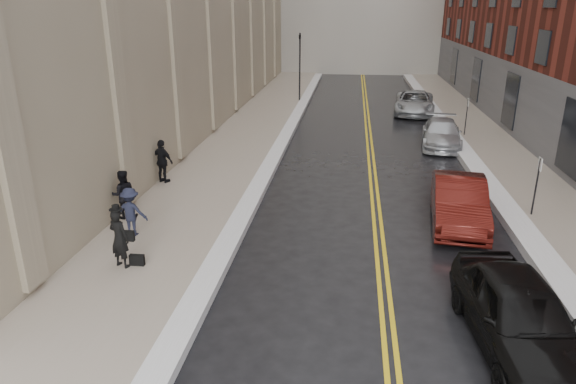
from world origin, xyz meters
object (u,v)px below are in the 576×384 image
(pedestrian_b, at_px, (131,212))
(car_silver_far, at_px, (414,103))
(pedestrian_c, at_px, (163,161))
(car_black, at_px, (519,314))
(pedestrian_main, at_px, (119,238))
(car_maroon, at_px, (459,202))
(pedestrian_a, at_px, (123,194))
(car_silver_near, at_px, (442,133))

(pedestrian_b, bearing_deg, car_silver_far, -115.64)
(pedestrian_c, bearing_deg, car_black, 162.75)
(pedestrian_main, height_order, pedestrian_c, pedestrian_c)
(car_maroon, bearing_deg, pedestrian_b, -160.22)
(pedestrian_main, distance_m, pedestrian_b, 2.13)
(car_black, distance_m, car_maroon, 6.86)
(car_black, height_order, pedestrian_a, pedestrian_a)
(pedestrian_main, bearing_deg, pedestrian_a, -48.09)
(car_black, distance_m, car_silver_near, 17.49)
(pedestrian_main, xyz_separation_m, pedestrian_a, (-1.39, 3.39, -0.00))
(car_maroon, distance_m, car_silver_far, 19.36)
(car_maroon, height_order, pedestrian_main, pedestrian_main)
(pedestrian_main, bearing_deg, car_black, -172.94)
(car_silver_near, distance_m, car_silver_far, 8.77)
(car_black, bearing_deg, pedestrian_a, 148.33)
(car_silver_near, relative_size, pedestrian_a, 2.81)
(pedestrian_b, bearing_deg, car_maroon, -165.11)
(car_silver_far, relative_size, pedestrian_a, 3.29)
(pedestrian_main, distance_m, pedestrian_a, 3.67)
(car_black, relative_size, car_silver_far, 0.86)
(car_silver_far, height_order, pedestrian_main, pedestrian_main)
(pedestrian_b, height_order, pedestrian_c, pedestrian_c)
(pedestrian_a, bearing_deg, car_maroon, 161.61)
(car_maroon, distance_m, pedestrian_main, 11.03)
(car_black, distance_m, car_silver_far, 26.21)
(car_maroon, relative_size, pedestrian_main, 2.82)
(car_silver_far, bearing_deg, car_black, -84.96)
(car_black, xyz_separation_m, car_silver_far, (0.53, 26.21, -0.04))
(car_maroon, relative_size, pedestrian_b, 3.05)
(car_silver_near, distance_m, pedestrian_c, 14.80)
(pedestrian_a, xyz_separation_m, pedestrian_c, (0.00, 3.84, 0.05))
(car_silver_far, height_order, pedestrian_c, pedestrian_c)
(pedestrian_c, bearing_deg, pedestrian_b, 121.67)
(car_maroon, xyz_separation_m, pedestrian_a, (-11.40, -1.24, 0.21))
(car_maroon, bearing_deg, pedestrian_c, 173.23)
(pedestrian_main, bearing_deg, car_maroon, -135.56)
(car_maroon, distance_m, pedestrian_b, 10.87)
(car_silver_far, relative_size, pedestrian_c, 3.12)
(car_silver_far, relative_size, pedestrian_main, 3.28)
(car_black, bearing_deg, pedestrian_c, 134.89)
(car_maroon, relative_size, car_silver_far, 0.86)
(car_silver_near, bearing_deg, pedestrian_main, -119.36)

